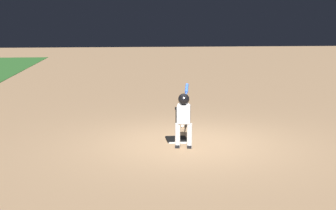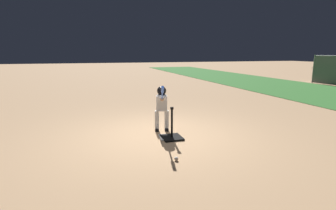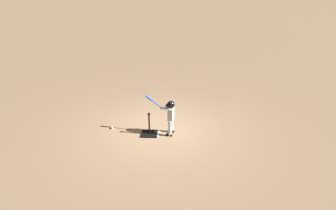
{
  "view_description": "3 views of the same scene",
  "coord_description": "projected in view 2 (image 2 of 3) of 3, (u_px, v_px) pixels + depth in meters",
  "views": [
    {
      "loc": [
        -9.51,
        1.67,
        2.46
      ],
      "look_at": [
        0.34,
        0.44,
        0.77
      ],
      "focal_mm": 50.0,
      "sensor_mm": 36.0,
      "label": 1
    },
    {
      "loc": [
        5.7,
        -1.54,
        1.92
      ],
      "look_at": [
        -0.15,
        0.3,
        0.69
      ],
      "focal_mm": 28.0,
      "sensor_mm": 36.0,
      "label": 2
    },
    {
      "loc": [
        -0.54,
        8.98,
        5.12
      ],
      "look_at": [
        -0.29,
        0.11,
        0.94
      ],
      "focal_mm": 35.0,
      "sensor_mm": 36.0,
      "label": 3
    }
  ],
  "objects": [
    {
      "name": "batter_child",
      "position": [
        162.0,
        103.0,
        6.4
      ],
      "size": [
        0.91,
        0.41,
        1.23
      ],
      "color": "silver",
      "rests_on": "ground_plane"
    },
    {
      "name": "batting_tee",
      "position": [
        172.0,
        135.0,
        5.95
      ],
      "size": [
        0.49,
        0.44,
        0.73
      ],
      "color": "black",
      "rests_on": "ground_plane"
    },
    {
      "name": "home_plate",
      "position": [
        169.0,
        137.0,
        6.04
      ],
      "size": [
        0.5,
        0.5,
        0.02
      ],
      "primitive_type": "cube",
      "rotation": [
        0.0,
        0.0,
        -0.14
      ],
      "color": "white",
      "rests_on": "ground_plane"
    },
    {
      "name": "baseball",
      "position": [
        176.0,
        159.0,
        4.73
      ],
      "size": [
        0.07,
        0.07,
        0.07
      ],
      "primitive_type": "sphere",
      "color": "white",
      "rests_on": "ground_plane"
    },
    {
      "name": "ground_plane",
      "position": [
        158.0,
        136.0,
        6.16
      ],
      "size": [
        90.0,
        90.0,
        0.0
      ],
      "primitive_type": "plane",
      "color": "tan"
    }
  ]
}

